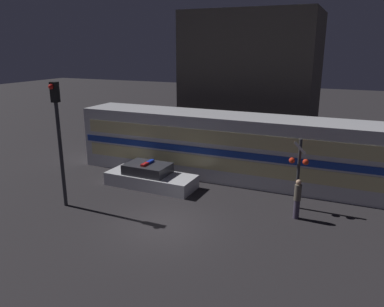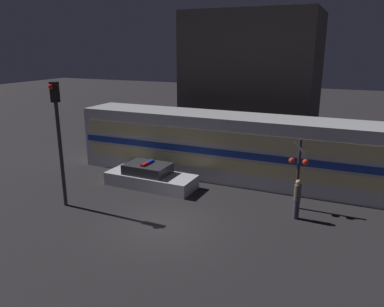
{
  "view_description": "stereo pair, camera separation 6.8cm",
  "coord_description": "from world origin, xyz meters",
  "px_view_note": "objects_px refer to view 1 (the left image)",
  "views": [
    {
      "loc": [
        6.97,
        -12.81,
        7.35
      ],
      "look_at": [
        -1.06,
        5.43,
        1.65
      ],
      "focal_mm": 35.0,
      "sensor_mm": 36.0,
      "label": 1
    },
    {
      "loc": [
        7.03,
        -12.78,
        7.35
      ],
      "look_at": [
        -1.06,
        5.43,
        1.65
      ],
      "focal_mm": 35.0,
      "sensor_mm": 36.0,
      "label": 2
    }
  ],
  "objects_px": {
    "police_car": "(150,177)",
    "traffic_light_corner": "(59,132)",
    "pedestrian": "(297,199)",
    "train": "(231,147)",
    "crossing_signal_near": "(298,169)"
  },
  "relations": [
    {
      "from": "police_car",
      "to": "traffic_light_corner",
      "type": "height_order",
      "value": "traffic_light_corner"
    },
    {
      "from": "police_car",
      "to": "pedestrian",
      "type": "xyz_separation_m",
      "value": [
        7.92,
        -0.87,
        0.43
      ]
    },
    {
      "from": "train",
      "to": "traffic_light_corner",
      "type": "relative_size",
      "value": 3.13
    },
    {
      "from": "pedestrian",
      "to": "crossing_signal_near",
      "type": "distance_m",
      "value": 1.51
    },
    {
      "from": "crossing_signal_near",
      "to": "pedestrian",
      "type": "bearing_deg",
      "value": -80.05
    },
    {
      "from": "train",
      "to": "police_car",
      "type": "distance_m",
      "value": 4.91
    },
    {
      "from": "train",
      "to": "crossing_signal_near",
      "type": "distance_m",
      "value": 5.1
    },
    {
      "from": "train",
      "to": "traffic_light_corner",
      "type": "distance_m",
      "value": 9.4
    },
    {
      "from": "train",
      "to": "crossing_signal_near",
      "type": "bearing_deg",
      "value": -34.71
    },
    {
      "from": "train",
      "to": "crossing_signal_near",
      "type": "height_order",
      "value": "train"
    },
    {
      "from": "pedestrian",
      "to": "train",
      "type": "bearing_deg",
      "value": 137.6
    },
    {
      "from": "train",
      "to": "crossing_signal_near",
      "type": "xyz_separation_m",
      "value": [
        4.19,
        -2.9,
        0.12
      ]
    },
    {
      "from": "traffic_light_corner",
      "to": "crossing_signal_near",
      "type": "bearing_deg",
      "value": 22.1
    },
    {
      "from": "traffic_light_corner",
      "to": "pedestrian",
      "type": "bearing_deg",
      "value": 16.29
    },
    {
      "from": "police_car",
      "to": "train",
      "type": "bearing_deg",
      "value": 42.63
    }
  ]
}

